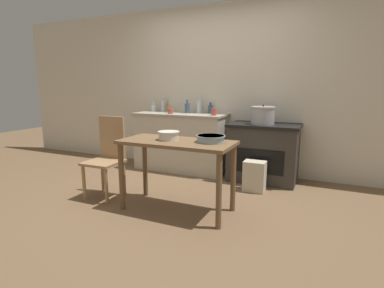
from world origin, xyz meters
TOP-DOWN VIEW (x-y plane):
  - ground_plane at (0.00, 0.00)m, footprint 14.00×14.00m
  - wall_back at (0.00, 1.58)m, footprint 8.00×0.07m
  - counter_cabinet at (-0.53, 1.28)m, footprint 1.47×0.57m
  - stove at (0.79, 1.26)m, footprint 0.97×0.62m
  - work_table at (0.15, -0.18)m, footprint 1.21×0.56m
  - chair at (-0.82, -0.13)m, footprint 0.40×0.40m
  - flour_sack at (0.78, 0.76)m, footprint 0.27×0.19m
  - stock_pot at (0.77, 1.20)m, footprint 0.33×0.33m
  - mixing_bowl_large at (0.51, -0.10)m, footprint 0.30×0.30m
  - mixing_bowl_small at (0.05, -0.17)m, footprint 0.23×0.23m
  - bottle_far_left at (-0.45, 1.36)m, footprint 0.08×0.08m
  - bottle_left at (-0.95, 1.47)m, footprint 0.06×0.06m
  - bottle_mid_left at (-0.28, 1.45)m, footprint 0.08×0.08m
  - bottle_center_left at (-0.11, 1.49)m, footprint 0.07×0.07m
  - bottle_center at (-0.79, 1.35)m, footprint 0.06×0.06m
  - bottle_center_right at (-1.11, 1.41)m, footprint 0.08×0.08m
  - cup_mid_right at (-0.63, 1.13)m, footprint 0.08×0.08m
  - cup_right at (0.06, 1.18)m, footprint 0.08×0.08m

SIDE VIEW (x-z plane):
  - ground_plane at x=0.00m, z-range 0.00..0.00m
  - flour_sack at x=0.78m, z-range 0.00..0.39m
  - stove at x=0.79m, z-range 0.00..0.82m
  - counter_cabinet at x=-0.53m, z-range 0.00..0.91m
  - chair at x=-0.82m, z-range 0.02..0.99m
  - work_table at x=0.15m, z-range 0.26..1.03m
  - mixing_bowl_large at x=0.51m, z-range 0.77..0.84m
  - mixing_bowl_small at x=0.05m, z-range 0.77..0.87m
  - stock_pot at x=0.77m, z-range 0.81..1.07m
  - cup_mid_right at x=-0.63m, z-range 0.91..0.99m
  - cup_right at x=0.06m, z-range 0.91..1.02m
  - bottle_center_right at x=-1.11m, z-range 0.89..1.06m
  - bottle_center_left at x=-0.11m, z-range 0.89..1.06m
  - bottle_center at x=-0.79m, z-range 0.89..1.09m
  - bottle_far_left at x=-0.45m, z-range 0.89..1.10m
  - bottle_left at x=-0.95m, z-range 0.88..1.15m
  - bottle_mid_left at x=-0.28m, z-range 0.88..1.15m
  - wall_back at x=0.00m, z-range 0.00..2.55m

